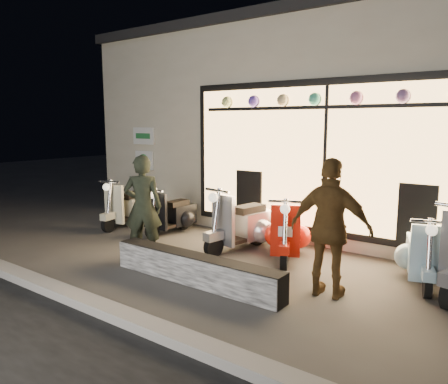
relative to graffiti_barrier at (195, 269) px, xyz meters
The scene contains 11 objects.
ground 0.69m from the graffiti_barrier, 100.90° to the left, with size 40.00×40.00×0.00m, color #383533.
kerb 1.36m from the graffiti_barrier, 95.30° to the right, with size 40.00×0.25×0.12m, color slate.
shop_building 5.95m from the graffiti_barrier, 91.23° to the left, with size 10.20×6.23×4.20m.
graffiti_barrier is the anchor object (origin of this frame).
scooter_silver 1.89m from the graffiti_barrier, 102.26° to the left, with size 0.64×1.48×1.05m.
scooter_red 1.90m from the graffiti_barrier, 78.24° to the left, with size 0.82×1.35×0.99m.
scooter_black 2.91m from the graffiti_barrier, 138.07° to the left, with size 0.40×1.22×0.88m.
scooter_cream 3.78m from the graffiti_barrier, 151.57° to the left, with size 0.60×1.38×0.98m.
scooter_blue 3.13m from the graffiti_barrier, 39.31° to the left, with size 0.68×1.30×0.93m.
man 1.62m from the graffiti_barrier, 163.99° to the left, with size 0.60×0.40×1.65m, color black.
woman 1.87m from the graffiti_barrier, 22.54° to the left, with size 1.02×0.42×1.73m, color brown.
Camera 1 is at (3.79, -4.94, 2.15)m, focal length 35.00 mm.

